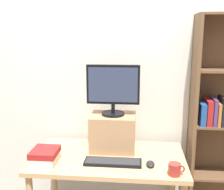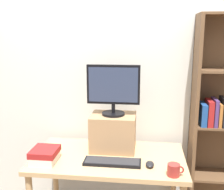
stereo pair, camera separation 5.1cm
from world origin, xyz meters
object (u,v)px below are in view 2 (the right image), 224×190
object	(u,v)px
riser_box	(113,132)
keyboard	(112,162)
desk	(109,166)
computer_mouse	(150,164)
coffee_mug	(174,170)
book_stack	(45,155)
computer_monitor	(113,88)

from	to	relation	value
riser_box	keyboard	bearing A→B (deg)	-84.82
desk	computer_mouse	size ratio (longest dim) A/B	11.93
keyboard	coffee_mug	world-z (taller)	coffee_mug
keyboard	book_stack	bearing A→B (deg)	-176.52
desk	book_stack	size ratio (longest dim) A/B	5.52
riser_box	computer_mouse	size ratio (longest dim) A/B	3.67
riser_box	computer_mouse	distance (m)	0.46
desk	coffee_mug	bearing A→B (deg)	-28.45
desk	computer_monitor	world-z (taller)	computer_monitor
riser_box	book_stack	bearing A→B (deg)	-147.62
riser_box	keyboard	world-z (taller)	riser_box
computer_monitor	coffee_mug	size ratio (longest dim) A/B	3.76
riser_box	coffee_mug	xyz separation A→B (m)	(0.48, -0.43, -0.11)
desk	riser_box	xyz separation A→B (m)	(0.02, 0.16, 0.24)
keyboard	computer_mouse	size ratio (longest dim) A/B	4.28
keyboard	book_stack	distance (m)	0.53
coffee_mug	computer_mouse	bearing A→B (deg)	143.47
computer_mouse	book_stack	distance (m)	0.82
desk	keyboard	distance (m)	0.17
desk	riser_box	size ratio (longest dim) A/B	3.25
computer_mouse	book_stack	xyz separation A→B (m)	(-0.82, -0.02, 0.04)
desk	computer_mouse	world-z (taller)	computer_mouse
riser_box	computer_mouse	world-z (taller)	riser_box
riser_box	computer_monitor	xyz separation A→B (m)	(0.00, -0.00, 0.39)
riser_box	book_stack	distance (m)	0.61
riser_box	book_stack	size ratio (longest dim) A/B	1.70
riser_box	book_stack	xyz separation A→B (m)	(-0.51, -0.32, -0.10)
book_stack	computer_monitor	bearing A→B (deg)	32.26
computer_mouse	book_stack	world-z (taller)	book_stack
riser_box	computer_mouse	bearing A→B (deg)	-44.01
book_stack	coffee_mug	world-z (taller)	book_stack
riser_box	coffee_mug	distance (m)	0.65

